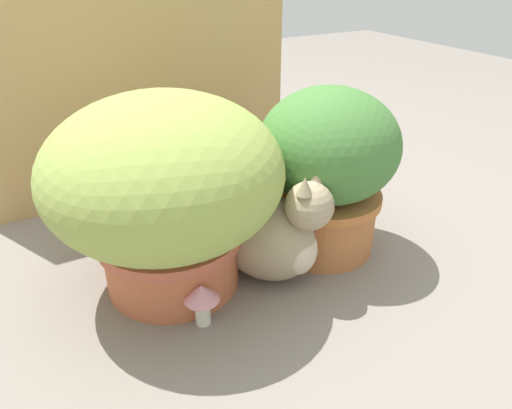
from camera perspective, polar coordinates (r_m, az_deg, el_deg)
The scene contains 6 objects.
ground_plane at distance 1.16m, azimuth -4.19°, elevation -9.96°, with size 6.00×6.00×0.00m, color gray.
cardboard_backdrop at distance 1.52m, azimuth -13.95°, elevation 14.32°, with size 0.99×0.03×0.74m, color tan.
grass_planter at distance 1.06m, azimuth -10.87°, elevation 2.25°, with size 0.53×0.53×0.46m.
leafy_planter at distance 1.21m, azimuth 8.55°, elevation 4.54°, with size 0.35×0.35×0.44m.
cat at distance 1.13m, azimuth 1.83°, elevation -3.63°, with size 0.28×0.38×0.32m.
mushroom_ornament_pink at distance 1.03m, azimuth -6.55°, elevation -11.00°, with size 0.08×0.08×0.10m.
Camera 1 is at (-0.36, -0.84, 0.72)m, focal length 33.26 mm.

